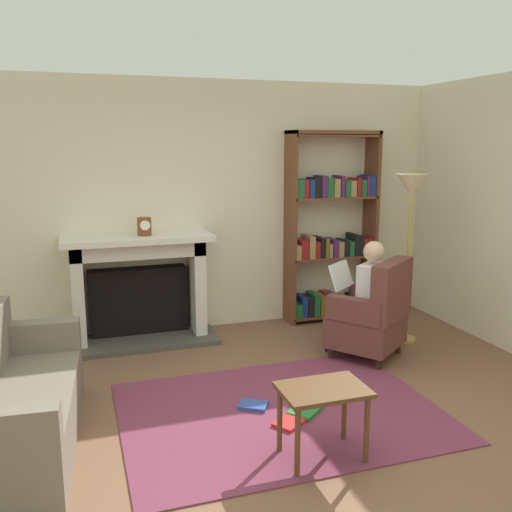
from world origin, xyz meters
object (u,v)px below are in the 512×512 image
at_px(fireplace, 139,285).
at_px(seated_reader, 362,293).
at_px(mantel_clock, 144,226).
at_px(floor_lamp, 411,200).
at_px(bookshelf, 331,234).
at_px(sofa_floral, 10,403).
at_px(armchair_reading, 373,315).
at_px(side_table, 323,399).

distance_m(fireplace, seated_reader, 2.28).
distance_m(mantel_clock, floor_lamp, 2.69).
distance_m(bookshelf, seated_reader, 1.24).
height_order(fireplace, mantel_clock, mantel_clock).
relative_size(seated_reader, sofa_floral, 0.65).
bearing_deg(armchair_reading, mantel_clock, -66.56).
relative_size(fireplace, armchair_reading, 1.58).
bearing_deg(fireplace, sofa_floral, -119.64).
bearing_deg(bookshelf, side_table, -116.55).
bearing_deg(mantel_clock, bookshelf, 3.64).
xyz_separation_m(armchair_reading, floor_lamp, (0.57, 0.32, 1.05)).
bearing_deg(fireplace, side_table, -72.21).
relative_size(fireplace, floor_lamp, 0.88).
height_order(bookshelf, side_table, bookshelf).
xyz_separation_m(mantel_clock, seated_reader, (1.91, -1.02, -0.59)).
bearing_deg(bookshelf, fireplace, -179.12).
relative_size(sofa_floral, floor_lamp, 1.01).
bearing_deg(armchair_reading, bookshelf, -134.14).
distance_m(bookshelf, sofa_floral, 3.87).
bearing_deg(seated_reader, sofa_floral, -23.06).
height_order(armchair_reading, floor_lamp, floor_lamp).
relative_size(fireplace, mantel_clock, 8.50).
distance_m(mantel_clock, bookshelf, 2.15).
xyz_separation_m(fireplace, side_table, (0.86, -2.67, -0.18)).
bearing_deg(armchair_reading, side_table, 13.25).
distance_m(mantel_clock, side_table, 2.80).
bearing_deg(bookshelf, sofa_floral, -149.57).
distance_m(fireplace, side_table, 2.81).
height_order(mantel_clock, sofa_floral, mantel_clock).
relative_size(armchair_reading, seated_reader, 0.85).
bearing_deg(bookshelf, mantel_clock, -176.36).
bearing_deg(seated_reader, floor_lamp, 162.53).
xyz_separation_m(seated_reader, sofa_floral, (-3.06, -0.77, -0.30)).
bearing_deg(armchair_reading, seated_reader, -90.00).
height_order(fireplace, armchair_reading, fireplace).
bearing_deg(side_table, mantel_clock, 107.04).
bearing_deg(side_table, seated_reader, 53.87).
bearing_deg(sofa_floral, side_table, -107.11).
bearing_deg(fireplace, mantel_clock, -55.78).
height_order(sofa_floral, floor_lamp, floor_lamp).
xyz_separation_m(mantel_clock, floor_lamp, (2.55, -0.79, 0.26)).
bearing_deg(floor_lamp, bookshelf, 114.09).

